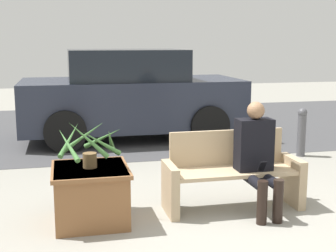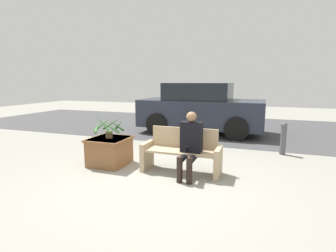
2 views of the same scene
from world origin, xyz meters
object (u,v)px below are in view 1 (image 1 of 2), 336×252
Objects in this scene: planter_box at (91,193)px; parked_car at (131,95)px; bench at (232,173)px; bollard_post at (302,131)px; potted_plant at (89,145)px; person_seated at (257,154)px.

parked_car reaches higher than planter_box.
bench reaches higher than planter_box.
potted_plant is at bearing -149.20° from bollard_post.
planter_box is (-1.53, -0.08, -0.09)m from bench.
planter_box is 1.21× the size of potted_plant.
bench is 2.28× the size of potted_plant.
potted_plant is 0.16× the size of parked_car.
bench is 1.89× the size of planter_box.
planter_box is 0.49m from potted_plant.
person_seated is at bearing -3.21° from planter_box.
person_seated is 0.29× the size of parked_car.
planter_box is 0.20× the size of parked_car.
person_seated is 1.49× the size of planter_box.
person_seated is at bearing -79.78° from parked_car.
potted_plant is 4.15m from parked_car.
planter_box is 3.99m from bollard_post.
bench is 1.26× the size of person_seated.
bench is at bearing -82.29° from parked_car.
bench is at bearing 3.19° from potted_plant.
parked_car is (0.99, 4.03, 0.01)m from potted_plant.
bollard_post is at bearing 30.80° from potted_plant.
potted_plant is (-1.53, -0.09, 0.41)m from bench.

